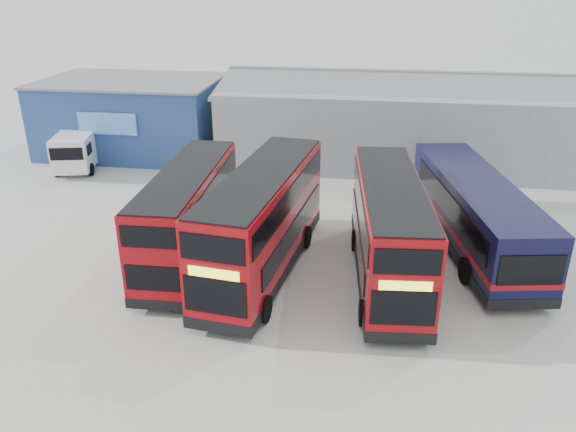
{
  "coord_description": "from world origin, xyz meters",
  "views": [
    {
      "loc": [
        2.92,
        -19.53,
        11.99
      ],
      "look_at": [
        -0.5,
        2.92,
        2.1
      ],
      "focal_mm": 35.0,
      "sensor_mm": 36.0,
      "label": 1
    }
  ],
  "objects": [
    {
      "name": "double_decker_centre",
      "position": [
        -1.38,
        1.64,
        2.26
      ],
      "size": [
        3.85,
        10.95,
        4.54
      ],
      "rotation": [
        0.0,
        0.0,
        -0.12
      ],
      "color": "#99080F",
      "rests_on": "ground"
    },
    {
      "name": "maintenance_shed",
      "position": [
        8.0,
        20.0,
        2.6
      ],
      "size": [
        30.5,
        12.0,
        5.89
      ],
      "color": "gray",
      "rests_on": "ground"
    },
    {
      "name": "double_decker_right",
      "position": [
        3.87,
        1.77,
        2.15
      ],
      "size": [
        3.36,
        10.39,
        4.32
      ],
      "rotation": [
        0.0,
        0.0,
        0.09
      ],
      "color": "#99080F",
      "rests_on": "ground"
    },
    {
      "name": "single_decker_blue",
      "position": [
        7.87,
        5.49,
        1.65
      ],
      "size": [
        4.97,
        12.5,
        3.31
      ],
      "rotation": [
        0.0,
        0.0,
        3.32
      ],
      "color": "black",
      "rests_on": "ground"
    },
    {
      "name": "ground_plane",
      "position": [
        0.0,
        0.0,
        0.0
      ],
      "size": [
        120.0,
        120.0,
        0.0
      ],
      "primitive_type": "plane",
      "color": "#ABABA6",
      "rests_on": "ground"
    },
    {
      "name": "double_decker_left",
      "position": [
        -4.88,
        2.35,
        2.07
      ],
      "size": [
        2.76,
        9.9,
        4.15
      ],
      "rotation": [
        0.0,
        0.0,
        3.18
      ],
      "color": "#99080F",
      "rests_on": "ground"
    },
    {
      "name": "panel_van",
      "position": [
        -16.19,
        13.86,
        1.37
      ],
      "size": [
        3.44,
        5.96,
        2.45
      ],
      "rotation": [
        0.0,
        0.0,
        0.23
      ],
      "color": "white",
      "rests_on": "ground"
    },
    {
      "name": "office_block",
      "position": [
        -14.0,
        17.99,
        2.58
      ],
      "size": [
        12.3,
        8.32,
        5.12
      ],
      "color": "navy",
      "rests_on": "ground"
    }
  ]
}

